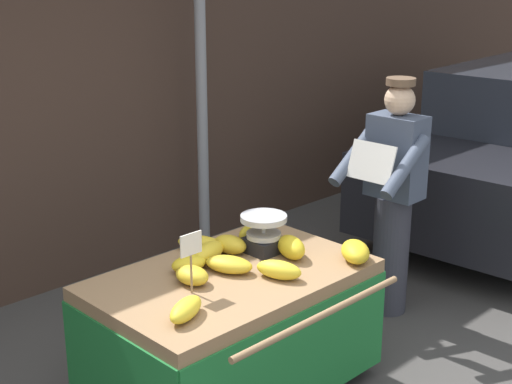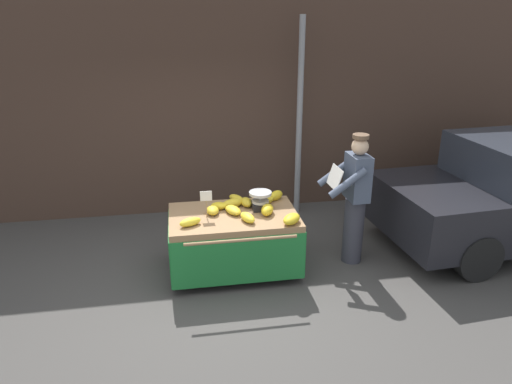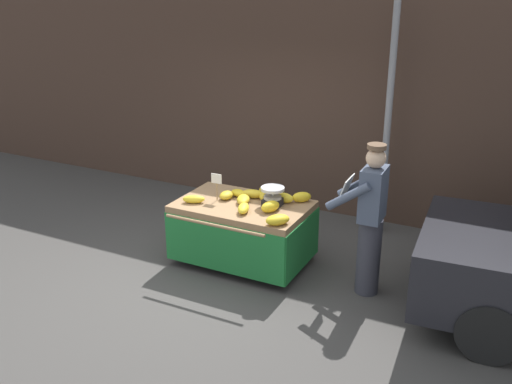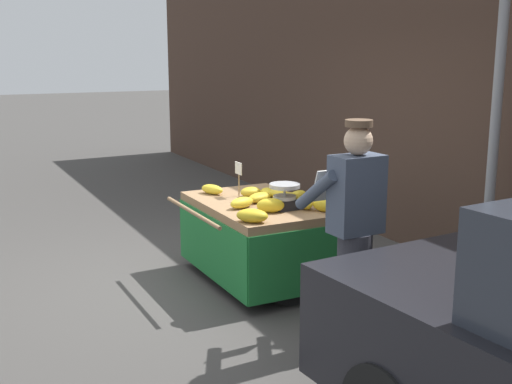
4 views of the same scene
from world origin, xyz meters
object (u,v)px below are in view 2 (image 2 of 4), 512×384
object	(u,v)px
banana_bunch_0	(237,199)
banana_bunch_9	(213,210)
banana_bunch_1	(190,222)
banana_bunch_2	(267,210)
banana_cart	(234,230)
banana_bunch_7	(233,210)
banana_bunch_6	(264,200)
banana_bunch_8	(292,219)
street_pole	(299,120)
price_sign	(206,199)
banana_bunch_4	(219,206)
banana_bunch_11	(248,217)
banana_bunch_10	(276,196)
weighing_scale	(260,201)
banana_bunch_3	(246,202)
vendor_person	(355,199)
banana_bunch_5	(233,203)

from	to	relation	value
banana_bunch_0	banana_bunch_9	world-z (taller)	banana_bunch_9
banana_bunch_1	banana_bunch_2	bearing A→B (deg)	9.87
banana_cart	banana_bunch_7	bearing A→B (deg)	92.16
banana_bunch_6	banana_bunch_7	world-z (taller)	banana_bunch_6
banana_bunch_1	banana_bunch_9	size ratio (longest dim) A/B	1.26
banana_bunch_1	banana_bunch_8	distance (m)	1.18
banana_bunch_6	street_pole	bearing A→B (deg)	60.39
price_sign	banana_bunch_0	bearing A→B (deg)	45.65
banana_bunch_4	banana_bunch_11	size ratio (longest dim) A/B	0.78
banana_bunch_10	price_sign	bearing A→B (deg)	-156.13
banana_bunch_6	banana_cart	bearing A→B (deg)	-149.55
banana_bunch_6	banana_bunch_8	distance (m)	0.67
weighing_scale	banana_bunch_2	distance (m)	0.19
banana_cart	banana_bunch_0	bearing A→B (deg)	76.19
banana_bunch_0	banana_bunch_10	xyz separation A→B (m)	(0.51, -0.02, 0.02)
weighing_scale	banana_bunch_8	xyz separation A→B (m)	(0.29, -0.47, -0.06)
price_sign	banana_bunch_9	size ratio (longest dim) A/B	1.61
banana_bunch_6	banana_bunch_11	world-z (taller)	banana_bunch_6
street_pole	banana_bunch_7	size ratio (longest dim) A/B	10.92
banana_bunch_9	banana_bunch_8	bearing A→B (deg)	-25.71
banana_bunch_2	banana_bunch_8	bearing A→B (deg)	-52.21
banana_bunch_1	banana_bunch_3	bearing A→B (deg)	32.76
banana_bunch_0	banana_bunch_11	distance (m)	0.62
street_pole	banana_bunch_7	bearing A→B (deg)	-126.65
price_sign	banana_bunch_11	xyz separation A→B (m)	(0.47, -0.19, -0.20)
vendor_person	banana_bunch_8	bearing A→B (deg)	-157.09
banana_cart	price_sign	bearing A→B (deg)	-171.36
banana_bunch_5	banana_bunch_8	distance (m)	0.86
banana_bunch_1	banana_bunch_10	bearing A→B (deg)	28.22
banana_bunch_3	banana_bunch_11	distance (m)	0.46
weighing_scale	banana_bunch_8	bearing A→B (deg)	-58.83
price_sign	banana_bunch_8	xyz separation A→B (m)	(0.96, -0.33, -0.19)
banana_cart	banana_bunch_1	size ratio (longest dim) A/B	5.95
banana_bunch_9	banana_bunch_10	distance (m)	0.91
banana_bunch_9	banana_bunch_10	world-z (taller)	banana_bunch_10
banana_bunch_2	banana_bunch_5	world-z (taller)	banana_bunch_2
banana_bunch_4	banana_bunch_6	size ratio (longest dim) A/B	0.88
banana_bunch_4	banana_bunch_6	xyz separation A→B (m)	(0.59, 0.07, 0.02)
street_pole	banana_bunch_11	bearing A→B (deg)	-119.83
price_sign	banana_bunch_0	xyz separation A→B (m)	(0.42, 0.43, -0.20)
banana_bunch_1	vendor_person	size ratio (longest dim) A/B	0.16
street_pole	weighing_scale	world-z (taller)	street_pole
banana_bunch_0	banana_bunch_7	size ratio (longest dim) A/B	1.01
banana_bunch_9	vendor_person	bearing A→B (deg)	-1.28
banana_bunch_8	banana_bunch_6	bearing A→B (deg)	108.19
banana_bunch_5	banana_bunch_2	bearing A→B (deg)	-38.14
banana_cart	weighing_scale	bearing A→B (deg)	14.38
street_pole	banana_bunch_9	bearing A→B (deg)	-132.21
banana_bunch_3	banana_bunch_4	distance (m)	0.35
banana_bunch_0	banana_bunch_9	xyz separation A→B (m)	(-0.34, -0.34, 0.00)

